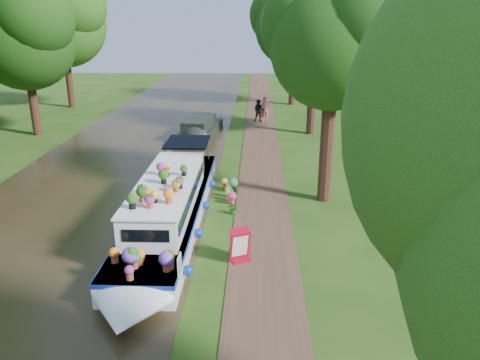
% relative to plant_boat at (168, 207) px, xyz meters
% --- Properties ---
extents(ground, '(100.00, 100.00, 0.00)m').
position_rel_plant_boat_xyz_m(ground, '(2.25, 0.07, -0.85)').
color(ground, '#244511').
rests_on(ground, ground).
extents(canal_water, '(10.00, 100.00, 0.02)m').
position_rel_plant_boat_xyz_m(canal_water, '(-3.75, 0.07, -0.84)').
color(canal_water, black).
rests_on(canal_water, ground).
extents(towpath, '(2.20, 100.00, 0.03)m').
position_rel_plant_boat_xyz_m(towpath, '(3.45, 0.07, -0.84)').
color(towpath, '#483021').
rests_on(towpath, ground).
extents(plant_boat, '(2.29, 13.52, 2.29)m').
position_rel_plant_boat_xyz_m(plant_boat, '(0.00, 0.00, 0.00)').
color(plant_boat, white).
rests_on(plant_boat, canal_water).
extents(tree_near_overhang, '(5.52, 5.28, 8.99)m').
position_rel_plant_boat_xyz_m(tree_near_overhang, '(6.04, 3.14, 5.75)').
color(tree_near_overhang, black).
rests_on(tree_near_overhang, ground).
extents(tree_near_mid, '(6.90, 6.60, 9.40)m').
position_rel_plant_boat_xyz_m(tree_near_mid, '(6.73, 15.15, 5.58)').
color(tree_near_mid, black).
rests_on(tree_near_mid, ground).
extents(tree_near_far, '(7.59, 7.26, 10.30)m').
position_rel_plant_boat_xyz_m(tree_near_far, '(6.23, 26.16, 6.20)').
color(tree_near_far, black).
rests_on(tree_near_far, ground).
extents(tree_far_c, '(7.13, 6.82, 9.59)m').
position_rel_plant_boat_xyz_m(tree_far_c, '(-11.27, 14.16, 5.67)').
color(tree_far_c, black).
rests_on(tree_far_c, ground).
extents(tree_far_d, '(8.05, 7.70, 10.85)m').
position_rel_plant_boat_xyz_m(tree_far_d, '(-12.77, 24.17, 6.54)').
color(tree_far_d, black).
rests_on(tree_far_d, ground).
extents(second_boat, '(2.59, 6.79, 1.28)m').
position_rel_plant_boat_xyz_m(second_boat, '(-0.50, 13.66, -0.33)').
color(second_boat, black).
rests_on(second_boat, canal_water).
extents(sandwich_board, '(0.72, 0.75, 1.04)m').
position_rel_plant_boat_xyz_m(sandwich_board, '(2.70, -2.37, -0.35)').
color(sandwich_board, '#A50B26').
rests_on(sandwich_board, towpath).
extents(pedestrian_pink, '(0.65, 0.43, 1.79)m').
position_rel_plant_boat_xyz_m(pedestrian_pink, '(3.76, 18.90, 0.07)').
color(pedestrian_pink, '#E75F89').
rests_on(pedestrian_pink, towpath).
extents(pedestrian_dark, '(0.90, 0.75, 1.65)m').
position_rel_plant_boat_xyz_m(pedestrian_dark, '(3.33, 18.48, 0.00)').
color(pedestrian_dark, black).
rests_on(pedestrian_dark, towpath).
extents(verge_plant, '(0.43, 0.38, 0.46)m').
position_rel_plant_boat_xyz_m(verge_plant, '(2.30, 1.41, -0.62)').
color(verge_plant, '#1C5D1C').
rests_on(verge_plant, ground).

